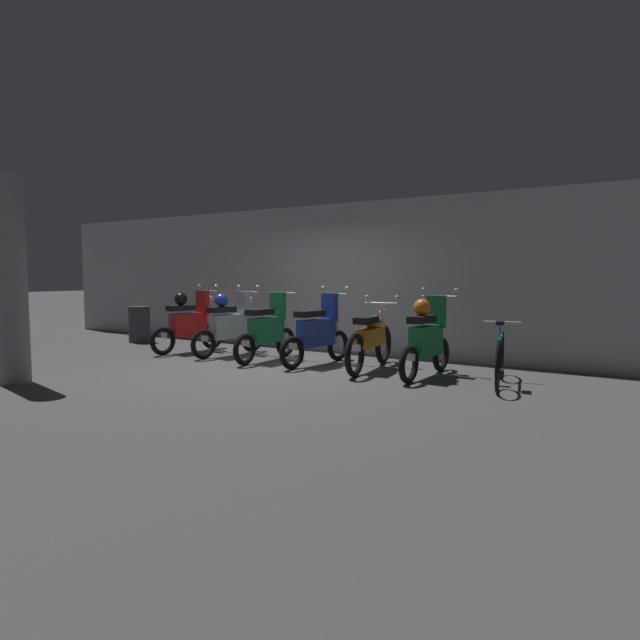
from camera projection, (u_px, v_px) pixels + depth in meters
name	position (u px, v px, depth m)	size (l,w,h in m)	color
ground_plane	(266.00, 369.00, 8.62)	(80.00, 80.00, 0.00)	#4C4C4F
back_wall	(343.00, 278.00, 10.53)	(16.00, 0.30, 2.83)	#ADADB2
motorbike_slot_0	(189.00, 322.00, 10.44)	(0.59, 1.68, 1.29)	black
motorbike_slot_1	(230.00, 325.00, 9.99)	(0.58, 1.68, 1.29)	black
motorbike_slot_2	(267.00, 330.00, 9.39)	(0.56, 1.68, 1.18)	black
motorbike_slot_3	(318.00, 333.00, 8.96)	(0.58, 1.68, 1.29)	black
motorbike_slot_4	(371.00, 338.00, 8.49)	(0.59, 1.95, 1.15)	black
motorbike_slot_5	(427.00, 338.00, 7.87)	(0.59, 1.68, 1.29)	black
bicycle	(500.00, 358.00, 7.31)	(0.52, 1.70, 0.89)	black
support_pillar	(10.00, 280.00, 7.34)	(0.41, 0.41, 2.83)	gray
trash_bin	(139.00, 324.00, 11.96)	(0.46, 0.46, 0.79)	#38383D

